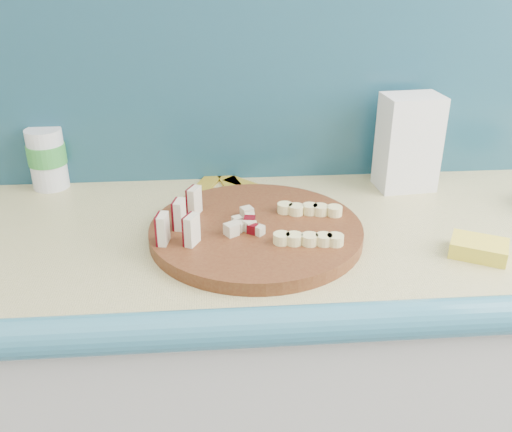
{
  "coord_description": "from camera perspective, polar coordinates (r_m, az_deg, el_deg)",
  "views": [
    {
      "loc": [
        0.21,
        0.53,
        1.42
      ],
      "look_at": [
        0.29,
        1.48,
        0.96
      ],
      "focal_mm": 40.0,
      "sensor_mm": 36.0,
      "label": 1
    }
  ],
  "objects": [
    {
      "name": "sponge",
      "position": [
        1.09,
        21.38,
        -3.02
      ],
      "size": [
        0.12,
        0.1,
        0.03
      ],
      "primitive_type": "cube",
      "rotation": [
        0.0,
        0.0,
        -0.49
      ],
      "color": "#FFEF43",
      "rests_on": "kitchen_counter"
    },
    {
      "name": "apple_wedges",
      "position": [
        1.05,
        -7.43,
        -0.21
      ],
      "size": [
        0.08,
        0.16,
        0.06
      ],
      "color": "beige",
      "rests_on": "cutting_board"
    },
    {
      "name": "kitchen_counter",
      "position": [
        1.38,
        -8.26,
        -18.84
      ],
      "size": [
        2.2,
        0.63,
        0.91
      ],
      "color": "beige",
      "rests_on": "ground"
    },
    {
      "name": "apple_chunks",
      "position": [
        1.07,
        -1.35,
        -0.45
      ],
      "size": [
        0.06,
        0.07,
        0.02
      ],
      "color": "beige",
      "rests_on": "cutting_board"
    },
    {
      "name": "backsplash",
      "position": [
        1.29,
        -9.64,
        14.04
      ],
      "size": [
        2.2,
        0.02,
        0.5
      ],
      "primitive_type": "cube",
      "color": "teal",
      "rests_on": "kitchen_counter"
    },
    {
      "name": "banana_slices",
      "position": [
        1.07,
        5.28,
        -0.72
      ],
      "size": [
        0.14,
        0.16,
        0.02
      ],
      "color": "#ECE090",
      "rests_on": "cutting_board"
    },
    {
      "name": "canister",
      "position": [
        1.36,
        -20.16,
        5.52
      ],
      "size": [
        0.08,
        0.08,
        0.14
      ],
      "rotation": [
        0.0,
        0.0,
        -0.3
      ],
      "color": "silver",
      "rests_on": "kitchen_counter"
    },
    {
      "name": "flour_bag",
      "position": [
        1.31,
        14.98,
        7.1
      ],
      "size": [
        0.13,
        0.1,
        0.21
      ],
      "primitive_type": "cube",
      "rotation": [
        0.0,
        0.0,
        0.1
      ],
      "color": "silver",
      "rests_on": "kitchen_counter"
    },
    {
      "name": "cutting_board",
      "position": [
        1.08,
        0.0,
        -1.55
      ],
      "size": [
        0.46,
        0.46,
        0.03
      ],
      "primitive_type": "cylinder",
      "rotation": [
        0.0,
        0.0,
        -0.16
      ],
      "color": "#491F0F",
      "rests_on": "kitchen_counter"
    },
    {
      "name": "banana_peel",
      "position": [
        1.29,
        -2.62,
        2.9
      ],
      "size": [
        0.25,
        0.2,
        0.01
      ],
      "rotation": [
        0.0,
        0.0,
        0.07
      ],
      "color": "gold",
      "rests_on": "kitchen_counter"
    }
  ]
}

